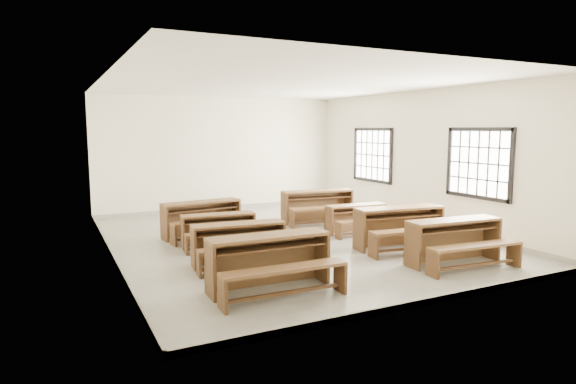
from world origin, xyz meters
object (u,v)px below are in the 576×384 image
desk_set_6 (358,217)px  desk_set_7 (318,204)px  desk_set_2 (219,228)px  desk_set_4 (456,238)px  desk_set_5 (400,224)px  desk_set_3 (203,216)px  desk_set_0 (270,258)px  desk_set_1 (239,241)px

desk_set_6 → desk_set_7: desk_set_7 is taller
desk_set_2 → desk_set_6: bearing=3.0°
desk_set_4 → desk_set_5: (-0.11, 1.31, 0.02)m
desk_set_2 → desk_set_3: size_ratio=0.84×
desk_set_0 → desk_set_2: desk_set_0 is taller
desk_set_0 → desk_set_5: bearing=20.3°
desk_set_1 → desk_set_4: desk_set_4 is taller
desk_set_2 → desk_set_5: 3.53m
desk_set_1 → desk_set_5: desk_set_5 is taller
desk_set_1 → desk_set_6: desk_set_1 is taller
desk_set_3 → desk_set_6: 3.39m
desk_set_4 → desk_set_7: (-0.23, 4.26, 0.02)m
desk_set_0 → desk_set_4: bearing=-1.8°
desk_set_0 → desk_set_2: size_ratio=1.19×
desk_set_2 → desk_set_5: bearing=-22.2°
desk_set_7 → desk_set_3: bearing=-168.5°
desk_set_3 → desk_set_4: (3.24, -4.00, 0.01)m
desk_set_1 → desk_set_0: bearing=-87.1°
desk_set_1 → desk_set_5: (3.20, -0.30, 0.05)m
desk_set_7 → desk_set_2: bearing=-150.4°
desk_set_3 → desk_set_2: bearing=-95.5°
desk_set_0 → desk_set_6: (3.32, 2.63, -0.10)m
desk_set_7 → desk_set_4: bearing=-80.4°
desk_set_5 → desk_set_7: (-0.13, 2.96, -0.00)m
desk_set_2 → desk_set_7: desk_set_7 is taller
desk_set_3 → desk_set_6: (3.18, -1.19, -0.07)m
desk_set_5 → desk_set_3: bearing=146.1°
desk_set_4 → desk_set_7: desk_set_7 is taller
desk_set_1 → desk_set_2: size_ratio=1.10×
desk_set_3 → desk_set_5: bearing=-47.6°
desk_set_5 → desk_set_1: bearing=-178.6°
desk_set_0 → desk_set_3: bearing=89.2°
desk_set_3 → desk_set_7: (3.01, 0.27, 0.02)m
desk_set_7 → desk_set_5: bearing=-81.1°
desk_set_3 → desk_set_7: 3.02m
desk_set_4 → desk_set_6: bearing=96.3°
desk_set_6 → desk_set_3: bearing=162.8°
desk_set_2 → desk_set_7: size_ratio=0.81×
desk_set_0 → desk_set_3: (0.14, 3.82, -0.02)m
desk_set_1 → desk_set_3: 2.39m
desk_set_0 → desk_set_4: size_ratio=1.01×
desk_set_5 → desk_set_6: (0.04, 1.50, -0.09)m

